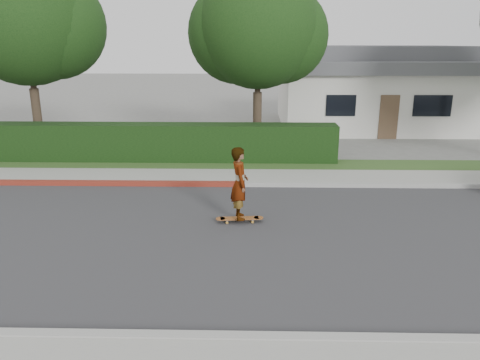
{
  "coord_description": "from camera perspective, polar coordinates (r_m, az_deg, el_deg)",
  "views": [
    {
      "loc": [
        1.22,
        -10.35,
        4.5
      ],
      "look_at": [
        0.95,
        1.46,
        1.0
      ],
      "focal_mm": 35.0,
      "sensor_mm": 36.0,
      "label": 1
    }
  ],
  "objects": [
    {
      "name": "road",
      "position": [
        11.35,
        -5.02,
        -6.89
      ],
      "size": [
        60.0,
        8.0,
        0.01
      ],
      "primitive_type": "cube",
      "color": "#2D2D30",
      "rests_on": "ground"
    },
    {
      "name": "ground",
      "position": [
        11.35,
        -5.02,
        -6.91
      ],
      "size": [
        120.0,
        120.0,
        0.0
      ],
      "primitive_type": "plane",
      "color": "slate",
      "rests_on": "ground"
    },
    {
      "name": "sidewalk_far",
      "position": [
        16.02,
        -3.12,
        0.4
      ],
      "size": [
        60.0,
        1.6,
        0.12
      ],
      "primitive_type": "cube",
      "color": "gray",
      "rests_on": "ground"
    },
    {
      "name": "skateboard",
      "position": [
        12.13,
        -0.05,
        -4.72
      ],
      "size": [
        1.25,
        0.35,
        0.11
      ],
      "rotation": [
        0.0,
        0.0,
        0.09
      ],
      "color": "#BD8733",
      "rests_on": "ground"
    },
    {
      "name": "hedge",
      "position": [
        18.43,
        -12.0,
        4.41
      ],
      "size": [
        15.0,
        1.0,
        1.5
      ],
      "primitive_type": "cube",
      "color": "black",
      "rests_on": "ground"
    },
    {
      "name": "skateboarder",
      "position": [
        11.82,
        -0.05,
        -0.41
      ],
      "size": [
        0.55,
        0.74,
        1.87
      ],
      "primitive_type": "imported",
      "rotation": [
        0.0,
        0.0,
        1.72
      ],
      "color": "white",
      "rests_on": "skateboard"
    },
    {
      "name": "planting_strip",
      "position": [
        17.56,
        -2.73,
        1.81
      ],
      "size": [
        60.0,
        1.6,
        0.1
      ],
      "primitive_type": "cube",
      "color": "#2D4C1E",
      "rests_on": "ground"
    },
    {
      "name": "tree_center",
      "position": [
        19.54,
        2.18,
        17.68
      ],
      "size": [
        5.66,
        4.84,
        7.44
      ],
      "color": "#33261C",
      "rests_on": "ground"
    },
    {
      "name": "curb_far",
      "position": [
        15.16,
        -3.38,
        -0.49
      ],
      "size": [
        60.0,
        0.2,
        0.15
      ],
      "primitive_type": "cube",
      "color": "#9E9E99",
      "rests_on": "ground"
    },
    {
      "name": "house",
      "position": [
        27.31,
        15.96,
        10.83
      ],
      "size": [
        10.6,
        8.6,
        4.3
      ],
      "color": "beige",
      "rests_on": "ground"
    },
    {
      "name": "curb_near",
      "position": [
        7.75,
        -8.44,
        -18.49
      ],
      "size": [
        60.0,
        0.2,
        0.15
      ],
      "primitive_type": "cube",
      "color": "#9E9E99",
      "rests_on": "ground"
    },
    {
      "name": "curb_red_section",
      "position": [
        16.34,
        -21.14,
        -0.33
      ],
      "size": [
        12.0,
        0.21,
        0.15
      ],
      "primitive_type": "cube",
      "color": "maroon",
      "rests_on": "ground"
    },
    {
      "name": "tree_left",
      "position": [
        20.96,
        -24.5,
        17.2
      ],
      "size": [
        5.99,
        5.21,
        8.0
      ],
      "color": "#33261C",
      "rests_on": "ground"
    }
  ]
}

